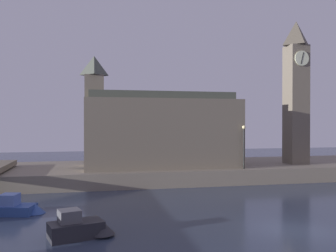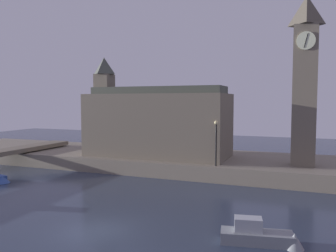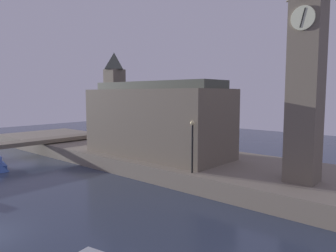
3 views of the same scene
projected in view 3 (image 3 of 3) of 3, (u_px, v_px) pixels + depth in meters
far_embankment at (195, 165)px, 32.40m from camera, size 70.00×12.00×1.50m
clock_tower at (306, 69)px, 22.70m from camera, size 2.36×2.40×15.88m
parliament_hall at (155, 119)px, 33.77m from camera, size 15.75×6.82×11.27m
streetlamp at (192, 141)px, 25.88m from camera, size 0.36×0.36×4.29m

